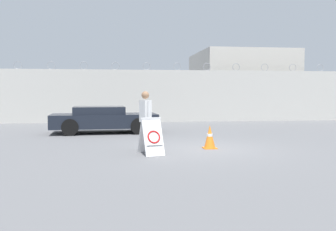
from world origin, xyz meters
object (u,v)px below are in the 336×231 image
object	(u,v)px
security_guard	(145,117)
parked_car_front_coupe	(103,119)
traffic_cone_near	(210,137)
barricade_sign	(151,136)

from	to	relation	value
security_guard	parked_car_front_coupe	size ratio (longest dim) A/B	0.39
security_guard	parked_car_front_coupe	bearing A→B (deg)	-3.88
traffic_cone_near	parked_car_front_coupe	world-z (taller)	parked_car_front_coupe
barricade_sign	traffic_cone_near	distance (m)	2.15
barricade_sign	traffic_cone_near	world-z (taller)	barricade_sign
traffic_cone_near	parked_car_front_coupe	size ratio (longest dim) A/B	0.16
barricade_sign	parked_car_front_coupe	world-z (taller)	parked_car_front_coupe
traffic_cone_near	parked_car_front_coupe	bearing A→B (deg)	124.34
parked_car_front_coupe	traffic_cone_near	bearing A→B (deg)	-59.05
security_guard	traffic_cone_near	bearing A→B (deg)	-105.34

